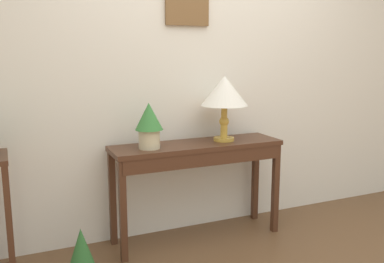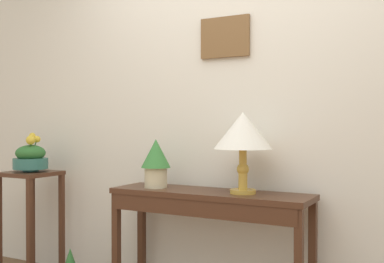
% 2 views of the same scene
% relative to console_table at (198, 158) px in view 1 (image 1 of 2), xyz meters
% --- Properties ---
extents(back_wall_with_art, '(9.00, 0.13, 2.80)m').
position_rel_console_table_xyz_m(back_wall_with_art, '(0.14, 0.29, 0.77)').
color(back_wall_with_art, silver).
rests_on(back_wall_with_art, ground).
extents(console_table, '(1.29, 0.36, 0.75)m').
position_rel_console_table_xyz_m(console_table, '(0.00, 0.00, 0.00)').
color(console_table, '#472819').
rests_on(console_table, ground).
extents(table_lamp, '(0.35, 0.35, 0.49)m').
position_rel_console_table_xyz_m(table_lamp, '(0.23, 0.02, 0.47)').
color(table_lamp, gold).
rests_on(table_lamp, console_table).
extents(potted_plant_on_console, '(0.19, 0.19, 0.32)m').
position_rel_console_table_xyz_m(potted_plant_on_console, '(-0.38, -0.00, 0.29)').
color(potted_plant_on_console, beige).
rests_on(potted_plant_on_console, console_table).
extents(potted_plant_floor, '(0.16, 0.16, 0.34)m').
position_rel_console_table_xyz_m(potted_plant_floor, '(-0.91, -0.24, -0.45)').
color(potted_plant_floor, black).
rests_on(potted_plant_floor, ground).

